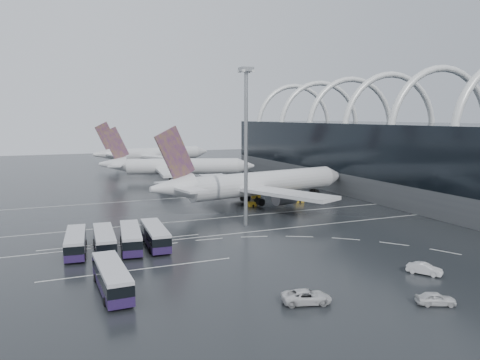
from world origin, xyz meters
name	(u,v)px	position (x,y,z in m)	size (l,w,h in m)	color
ground	(247,230)	(0.00, 0.00, 0.00)	(420.00, 420.00, 0.00)	black
terminal	(419,156)	(61.56, 19.84, 10.87)	(42.00, 160.00, 34.90)	#505355
lane_marking_near	(251,232)	(0.00, -2.00, 0.01)	(120.00, 0.25, 0.01)	silver
lane_marking_mid	(225,217)	(0.00, 12.00, 0.01)	(120.00, 0.25, 0.01)	silver
lane_marking_far	(189,197)	(0.00, 40.00, 0.01)	(120.00, 0.25, 0.01)	silver
bus_bay_line_south	(140,269)	(-24.00, -16.00, 0.01)	(28.00, 0.25, 0.01)	silver
bus_bay_line_north	(122,242)	(-24.00, 0.00, 0.01)	(28.00, 0.25, 0.01)	silver
airliner_main	(256,184)	(12.80, 23.91, 5.00)	(58.71, 50.72, 19.97)	silver
airliner_gate_b	(175,167)	(5.57, 75.17, 4.65)	(52.12, 46.30, 18.57)	silver
airliner_gate_c	(152,154)	(8.76, 127.14, 4.95)	(55.27, 50.17, 19.81)	silver
bus_row_near_a	(76,242)	(-31.95, -3.69, 1.79)	(4.26, 13.47, 3.26)	#20133D
bus_row_near_b	(104,240)	(-27.52, -4.44, 1.83)	(3.87, 13.69, 3.33)	#20133D
bus_row_near_c	(131,237)	(-23.25, -4.50, 1.87)	(4.77, 14.06, 3.39)	#20133D
bus_row_near_d	(155,235)	(-19.11, -4.48, 1.87)	(3.89, 13.94, 3.39)	#20133D
bus_row_far_a	(112,277)	(-28.81, -23.35, 1.87)	(3.56, 13.87, 3.40)	#20133D
van_curve_a	(307,297)	(-8.06, -36.16, 0.82)	(2.73, 5.93, 1.65)	silver
van_curve_b	(436,299)	(5.72, -42.41, 0.77)	(1.82, 4.53, 1.54)	silver
van_curve_c	(424,269)	(12.54, -33.58, 0.78)	(1.65, 4.74, 1.56)	silver
floodlight_mast	(246,127)	(1.32, 3.63, 19.82)	(2.42, 2.42, 31.51)	gray
gse_cart_belly_a	(299,200)	(24.04, 21.63, 0.64)	(2.35, 1.39, 1.28)	#BE8F19
gse_cart_belly_b	(280,199)	(20.40, 25.09, 0.66)	(2.44, 1.44, 1.33)	slate
gse_cart_belly_c	(252,204)	(10.82, 21.50, 0.56)	(2.05, 1.21, 1.12)	#BE8F19
gse_cart_belly_d	(294,196)	(26.00, 27.91, 0.52)	(1.91, 1.13, 1.04)	slate
gse_cart_belly_e	(256,196)	(16.46, 31.70, 0.63)	(2.31, 1.36, 1.26)	#BE8F19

